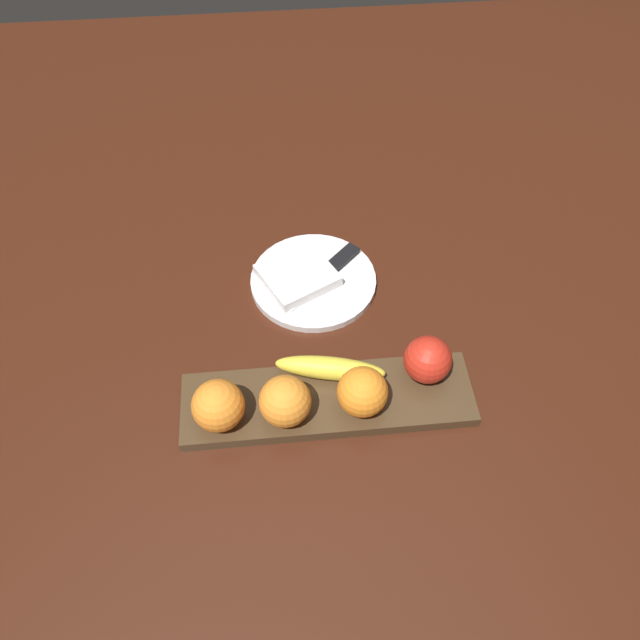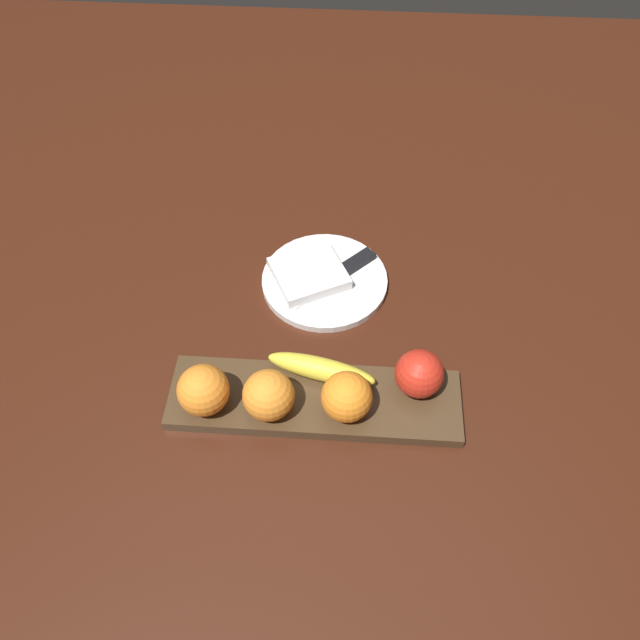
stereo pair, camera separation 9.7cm
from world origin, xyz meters
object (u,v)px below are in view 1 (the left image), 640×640
object	(u,v)px
orange_near_banana	(285,401)
folded_napkin	(297,275)
fruit_tray	(328,400)
knife	(333,267)
dinner_plate	(313,281)
orange_center	(218,406)
banana	(330,368)
orange_near_apple	(362,392)
apple	(427,358)

from	to	relation	value
orange_near_banana	folded_napkin	bearing A→B (deg)	-97.74
fruit_tray	knife	size ratio (longest dim) A/B	3.00
dinner_plate	folded_napkin	xyz separation A→B (m)	(0.03, 0.00, 0.02)
orange_center	banana	bearing A→B (deg)	-159.79
fruit_tray	orange_near_apple	world-z (taller)	orange_near_apple
banana	dinner_plate	xyz separation A→B (m)	(0.01, -0.20, -0.03)
fruit_tray	orange_center	world-z (taller)	orange_center
knife	orange_near_banana	bearing A→B (deg)	26.32
apple	dinner_plate	world-z (taller)	apple
apple	knife	size ratio (longest dim) A/B	0.50
fruit_tray	folded_napkin	bearing A→B (deg)	-83.59
orange_near_apple	knife	world-z (taller)	orange_near_apple
apple	banana	size ratio (longest dim) A/B	0.43
fruit_tray	apple	distance (m)	0.16
folded_napkin	dinner_plate	bearing A→B (deg)	180.00
orange_center	folded_napkin	distance (m)	0.30
orange_near_apple	orange_center	size ratio (longest dim) A/B	0.98
fruit_tray	dinner_plate	distance (m)	0.24
orange_near_apple	orange_center	world-z (taller)	orange_center
fruit_tray	knife	world-z (taller)	knife
orange_near_banana	apple	bearing A→B (deg)	-165.64
apple	orange_near_banana	xyz separation A→B (m)	(0.21, 0.05, 0.00)
orange_near_apple	orange_near_banana	world-z (taller)	orange_near_banana
banana	knife	size ratio (longest dim) A/B	1.15
orange_near_banana	dinner_plate	bearing A→B (deg)	-103.39
banana	orange_center	bearing A→B (deg)	-147.77
fruit_tray	orange_near_banana	bearing A→B (deg)	21.22
fruit_tray	folded_napkin	size ratio (longest dim) A/B	3.77
apple	folded_napkin	world-z (taller)	apple
banana	dinner_plate	bearing A→B (deg)	104.03
apple	orange_near_banana	size ratio (longest dim) A/B	0.96
apple	orange_near_apple	world-z (taller)	orange_near_apple
banana	orange_center	world-z (taller)	orange_center
apple	dinner_plate	bearing A→B (deg)	-54.50
orange_near_apple	fruit_tray	bearing A→B (deg)	-22.36
orange_near_banana	orange_center	distance (m)	0.09
orange_near_banana	dinner_plate	xyz separation A→B (m)	(-0.06, -0.26, -0.05)
orange_center	folded_napkin	bearing A→B (deg)	-116.13
orange_near_apple	orange_near_banana	size ratio (longest dim) A/B	0.99
apple	knife	world-z (taller)	apple
fruit_tray	orange_near_banana	world-z (taller)	orange_near_banana
orange_near_banana	orange_center	bearing A→B (deg)	-1.10
fruit_tray	dinner_plate	bearing A→B (deg)	-90.00
orange_near_banana	orange_center	world-z (taller)	same
fruit_tray	orange_near_apple	xyz separation A→B (m)	(-0.05, 0.02, 0.05)
orange_center	orange_near_apple	bearing A→B (deg)	-179.05
banana	dinner_plate	distance (m)	0.21
knife	folded_napkin	bearing A→B (deg)	-28.24
folded_napkin	knife	size ratio (longest dim) A/B	0.79
orange_near_apple	orange_center	bearing A→B (deg)	0.95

